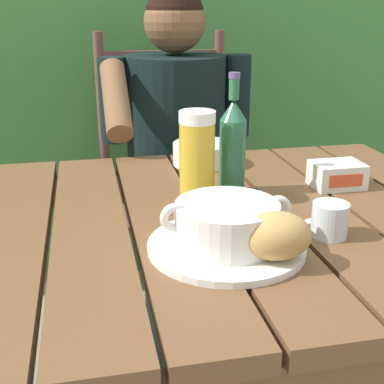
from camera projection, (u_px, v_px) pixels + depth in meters
name	position (u px, v px, depth m)	size (l,w,h in m)	color
dining_table	(168.00, 261.00, 1.04)	(1.32, 0.87, 0.75)	brown
chair_near_diner	(169.00, 187.00, 1.93)	(0.48, 0.45, 1.05)	brown
person_eating	(177.00, 146.00, 1.67)	(0.48, 0.47, 1.20)	black
serving_plate	(226.00, 246.00, 0.88)	(0.27, 0.27, 0.01)	white
soup_bowl	(227.00, 222.00, 0.86)	(0.23, 0.18, 0.08)	white
bread_roll	(276.00, 236.00, 0.81)	(0.12, 0.10, 0.08)	tan
beer_glass	(197.00, 157.00, 1.06)	(0.07, 0.07, 0.19)	gold
beer_bottle	(233.00, 145.00, 1.11)	(0.06, 0.06, 0.26)	#286241
water_glass_small	(330.00, 220.00, 0.92)	(0.07, 0.07, 0.06)	silver
butter_tub	(337.00, 175.00, 1.17)	(0.11, 0.09, 0.06)	white
table_knife	(294.00, 226.00, 0.96)	(0.15, 0.07, 0.01)	silver
diner_bowl	(202.00, 154.00, 1.33)	(0.15, 0.15, 0.06)	white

